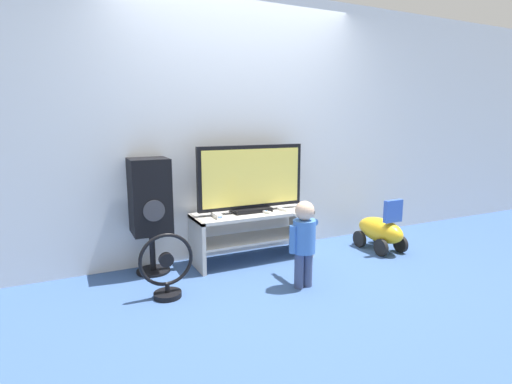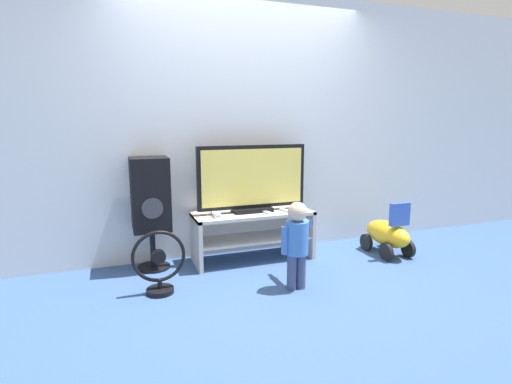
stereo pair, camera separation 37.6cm
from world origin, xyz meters
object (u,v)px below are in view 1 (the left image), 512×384
object	(u,v)px
remote_primary	(283,210)
speaker_tower	(150,199)
ride_on_toy	(381,230)
game_console	(217,215)
television	(251,179)
floor_fan	(167,269)
child	(304,237)
remote_secondary	(266,212)

from	to	relation	value
remote_primary	speaker_tower	size ratio (longest dim) A/B	0.13
speaker_tower	ride_on_toy	world-z (taller)	speaker_tower
game_console	ride_on_toy	bearing A→B (deg)	-8.85
television	speaker_tower	world-z (taller)	television
game_console	floor_fan	distance (m)	0.77
floor_fan	ride_on_toy	bearing A→B (deg)	4.02
game_console	child	size ratio (longest dim) A/B	0.24
remote_primary	ride_on_toy	world-z (taller)	ride_on_toy
remote_primary	speaker_tower	distance (m)	1.28
child	ride_on_toy	world-z (taller)	child
floor_fan	ride_on_toy	distance (m)	2.32
television	floor_fan	bearing A→B (deg)	-152.14
remote_secondary	ride_on_toy	xyz separation A→B (m)	(1.25, -0.22, -0.28)
speaker_tower	floor_fan	world-z (taller)	speaker_tower
remote_secondary	ride_on_toy	distance (m)	1.30
game_console	floor_fan	size ratio (longest dim) A/B	0.34
remote_primary	speaker_tower	bearing A→B (deg)	172.43
television	remote_secondary	xyz separation A→B (m)	(0.10, -0.12, -0.31)
game_console	speaker_tower	size ratio (longest dim) A/B	0.17
television	floor_fan	size ratio (longest dim) A/B	2.09
speaker_tower	floor_fan	bearing A→B (deg)	-90.79
remote_primary	speaker_tower	xyz separation A→B (m)	(-1.26, 0.17, 0.19)
television	ride_on_toy	size ratio (longest dim) A/B	1.81
child	ride_on_toy	distance (m)	1.35
remote_secondary	floor_fan	size ratio (longest dim) A/B	0.26
remote_primary	ride_on_toy	size ratio (longest dim) A/B	0.22
child	floor_fan	bearing A→B (deg)	164.96
game_console	remote_primary	world-z (taller)	game_console
television	speaker_tower	distance (m)	0.96
remote_secondary	ride_on_toy	bearing A→B (deg)	-10.12
game_console	ride_on_toy	world-z (taller)	ride_on_toy
ride_on_toy	child	bearing A→B (deg)	-160.33
television	speaker_tower	size ratio (longest dim) A/B	1.04
game_console	floor_fan	bearing A→B (deg)	-143.04
television	speaker_tower	bearing A→B (deg)	175.87
child	remote_primary	bearing A→B (deg)	73.81
speaker_tower	ride_on_toy	distance (m)	2.39
game_console	remote_primary	xyz separation A→B (m)	(0.69, -0.02, -0.01)
ride_on_toy	speaker_tower	bearing A→B (deg)	169.80
speaker_tower	floor_fan	xyz separation A→B (m)	(-0.01, -0.58, -0.45)
ride_on_toy	television	bearing A→B (deg)	165.64
game_console	speaker_tower	distance (m)	0.61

